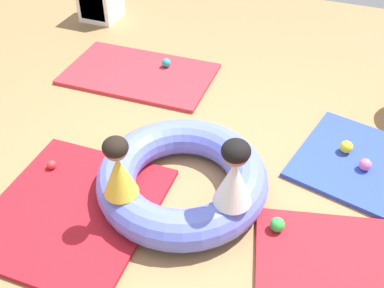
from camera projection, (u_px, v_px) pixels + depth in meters
name	position (u px, v px, depth m)	size (l,w,h in m)	color
ground_plane	(183.00, 180.00, 3.55)	(8.00, 8.00, 0.00)	#9E7549
gym_mat_near_right	(139.00, 74.00, 4.72)	(1.53, 0.91, 0.04)	red
gym_mat_center_rear	(73.00, 210.00, 3.28)	(1.16, 1.28, 0.04)	#B21923
inflatable_cushion	(182.00, 178.00, 3.35)	(1.29, 1.29, 0.29)	#6070E5
child_in_yellow	(118.00, 167.00, 2.90)	(0.33, 0.33, 0.47)	yellow
child_in_white	(234.00, 174.00, 2.82)	(0.35, 0.35, 0.51)	white
play_ball_green	(277.00, 225.00, 3.08)	(0.10, 0.10, 0.10)	green
play_ball_pink	(365.00, 165.00, 3.55)	(0.10, 0.10, 0.10)	pink
play_ball_red	(51.00, 165.00, 3.57)	(0.07, 0.07, 0.07)	red
play_ball_yellow	(346.00, 147.00, 3.71)	(0.11, 0.11, 0.11)	yellow
play_ball_teal	(166.00, 63.00, 4.76)	(0.10, 0.10, 0.10)	teal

